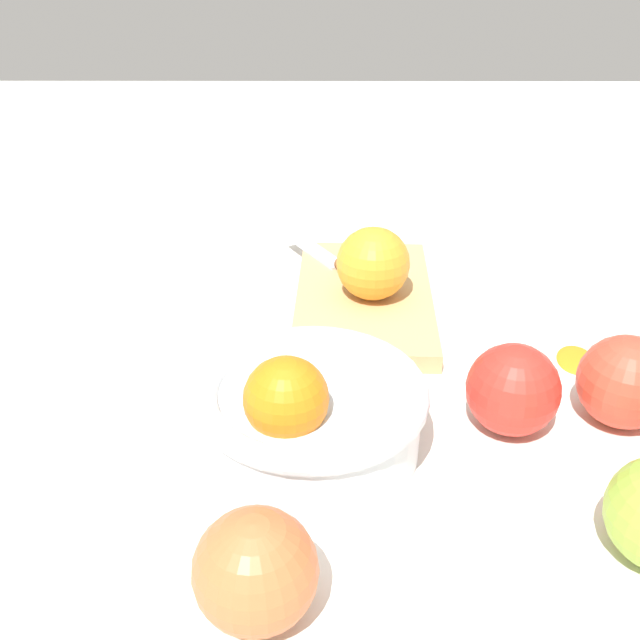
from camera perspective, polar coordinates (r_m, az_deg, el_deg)
ground_plane at (r=0.70m, az=7.80°, el=-4.43°), size 2.40×2.40×0.00m
bowl at (r=0.58m, az=-0.81°, el=-7.11°), size 0.18×0.18×0.10m
cutting_board at (r=0.80m, az=3.39°, el=1.57°), size 0.25×0.15×0.02m
orange_on_board at (r=0.77m, az=4.10°, el=4.35°), size 0.08×0.08×0.08m
knife at (r=0.85m, az=1.09°, el=4.54°), size 0.14×0.10×0.01m
apple_front_left_2 at (r=0.67m, az=22.40°, el=-4.41°), size 0.08×0.08×0.08m
apple_front_left_4 at (r=0.63m, az=14.60°, el=-5.20°), size 0.08×0.08×0.08m
apple_back_left at (r=0.47m, az=-4.97°, el=-18.63°), size 0.08×0.08×0.08m
citrus_peel at (r=0.75m, az=19.09°, el=-2.69°), size 0.06×0.05×0.01m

